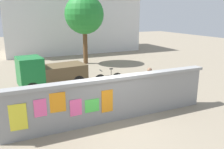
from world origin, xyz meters
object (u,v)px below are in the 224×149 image
Objects in this scene: motorcycle at (93,98)px; tree_roadside at (84,15)px; auto_rickshaw_truck at (49,73)px; person_walking at (149,81)px; bicycle_near at (109,78)px.

tree_roadside is at bearing 73.50° from motorcycle.
tree_roadside reaches higher than auto_rickshaw_truck.
person_walking is (3.91, -3.85, 0.09)m from auto_rickshaw_truck.
auto_rickshaw_truck is 5.49m from person_walking.
bicycle_near is 3.29m from person_walking.
auto_rickshaw_truck reaches higher than motorcycle.
motorcycle is at bearing 174.69° from person_walking.
auto_rickshaw_truck is 2.31× the size of person_walking.
bicycle_near is 7.15m from tree_roadside.
tree_roadside is (3.89, 5.48, 3.03)m from auto_rickshaw_truck.
motorcycle is 1.17× the size of person_walking.
auto_rickshaw_truck is 3.82m from motorcycle.
bicycle_near is at bearing -11.92° from auto_rickshaw_truck.
tree_roadside is at bearing 54.64° from auto_rickshaw_truck.
person_walking is at bearing -78.27° from bicycle_near.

